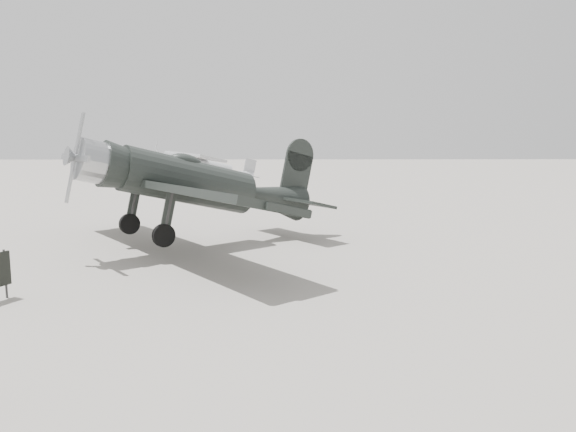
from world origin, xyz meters
name	(u,v)px	position (x,y,z in m)	size (l,w,h in m)	color
ground	(235,278)	(0.00, 0.00, 0.00)	(160.00, 160.00, 0.00)	gray
lowwing_monoplane	(199,185)	(-1.55, 4.40, 2.17)	(10.41, 11.55, 4.11)	black
highwing_monoplane	(202,163)	(-4.44, 26.30, 1.90)	(7.77, 10.51, 3.03)	#989A9D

